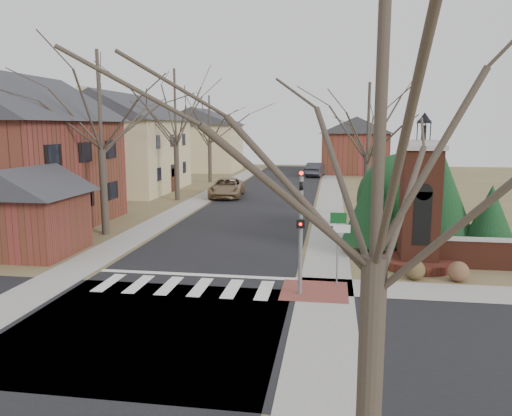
% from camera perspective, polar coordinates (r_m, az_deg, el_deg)
% --- Properties ---
extents(ground, '(120.00, 120.00, 0.00)m').
position_cam_1_polar(ground, '(18.28, -8.87, -9.66)').
color(ground, brown).
rests_on(ground, ground).
extents(main_street, '(8.00, 70.00, 0.01)m').
position_cam_1_polar(main_street, '(39.26, 0.82, 0.71)').
color(main_street, black).
rests_on(main_street, ground).
extents(cross_street, '(120.00, 8.00, 0.01)m').
position_cam_1_polar(cross_street, '(15.63, -12.26, -13.12)').
color(cross_street, black).
rests_on(cross_street, ground).
extents(crosswalk_zone, '(8.00, 2.20, 0.02)m').
position_cam_1_polar(crosswalk_zone, '(19.00, -8.14, -8.87)').
color(crosswalk_zone, silver).
rests_on(crosswalk_zone, ground).
extents(stop_bar, '(8.00, 0.35, 0.02)m').
position_cam_1_polar(stop_bar, '(20.37, -6.91, -7.58)').
color(stop_bar, silver).
rests_on(stop_bar, ground).
extents(sidewalk_right_main, '(2.00, 60.00, 0.02)m').
position_cam_1_polar(sidewalk_right_main, '(38.90, 8.43, 0.53)').
color(sidewalk_right_main, gray).
rests_on(sidewalk_right_main, ground).
extents(sidewalk_left, '(2.00, 60.00, 0.02)m').
position_cam_1_polar(sidewalk_left, '(40.30, -6.52, 0.88)').
color(sidewalk_left, gray).
rests_on(sidewalk_left, ground).
extents(curb_apron, '(2.40, 2.40, 0.02)m').
position_cam_1_polar(curb_apron, '(18.43, 6.69, -9.41)').
color(curb_apron, brown).
rests_on(curb_apron, ground).
extents(traffic_signal_pole, '(0.28, 0.41, 4.50)m').
position_cam_1_polar(traffic_signal_pole, '(17.37, 5.15, -1.75)').
color(traffic_signal_pole, slate).
rests_on(traffic_signal_pole, ground).
extents(sign_post, '(0.90, 0.07, 2.75)m').
position_cam_1_polar(sign_post, '(18.86, 9.33, -2.93)').
color(sign_post, slate).
rests_on(sign_post, ground).
extents(brick_gate_monument, '(3.20, 3.20, 6.47)m').
position_cam_1_polar(brick_gate_monument, '(22.07, 18.15, -0.91)').
color(brick_gate_monument, '#562719').
rests_on(brick_gate_monument, ground).
extents(house_brick_left, '(9.80, 11.80, 9.42)m').
position_cam_1_polar(house_brick_left, '(32.20, -26.16, 6.18)').
color(house_brick_left, maroon).
rests_on(house_brick_left, ground).
extents(house_stucco_left, '(9.80, 12.80, 9.28)m').
position_cam_1_polar(house_stucco_left, '(47.37, -14.84, 7.46)').
color(house_stucco_left, beige).
rests_on(house_stucco_left, ground).
extents(garage_left, '(4.80, 4.80, 4.29)m').
position_cam_1_polar(garage_left, '(25.37, -24.48, 0.17)').
color(garage_left, maroon).
rests_on(garage_left, ground).
extents(house_distant_left, '(10.80, 8.80, 8.53)m').
position_cam_1_polar(house_distant_left, '(66.75, -6.39, 7.89)').
color(house_distant_left, beige).
rests_on(house_distant_left, ground).
extents(house_distant_right, '(8.80, 8.80, 7.30)m').
position_cam_1_polar(house_distant_right, '(64.53, 11.18, 7.19)').
color(house_distant_right, maroon).
rests_on(house_distant_right, ground).
extents(evergreen_near, '(2.80, 2.80, 4.10)m').
position_cam_1_polar(evergreen_near, '(23.80, 13.12, 0.36)').
color(evergreen_near, '#473D33').
rests_on(evergreen_near, ground).
extents(evergreen_mid, '(3.40, 3.40, 4.70)m').
position_cam_1_polar(evergreen_mid, '(25.40, 20.39, 1.26)').
color(evergreen_mid, '#473D33').
rests_on(evergreen_mid, ground).
extents(evergreen_far, '(2.40, 2.40, 3.30)m').
position_cam_1_polar(evergreen_far, '(25.03, 25.23, -0.79)').
color(evergreen_far, '#473D33').
rests_on(evergreen_far, ground).
extents(evergreen_mass, '(4.80, 4.80, 4.80)m').
position_cam_1_polar(evergreen_mass, '(26.44, 16.62, 1.32)').
color(evergreen_mass, '#113312').
rests_on(evergreen_mass, ground).
extents(bare_tree_0, '(8.05, 8.05, 11.15)m').
position_cam_1_polar(bare_tree_0, '(28.33, -17.53, 12.54)').
color(bare_tree_0, '#473D33').
rests_on(bare_tree_0, ground).
extents(bare_tree_1, '(8.40, 8.40, 11.64)m').
position_cam_1_polar(bare_tree_1, '(40.43, -9.26, 12.25)').
color(bare_tree_1, '#473D33').
rests_on(bare_tree_1, ground).
extents(bare_tree_2, '(7.35, 7.35, 10.19)m').
position_cam_1_polar(bare_tree_2, '(53.03, -5.37, 10.53)').
color(bare_tree_2, '#473D33').
rests_on(bare_tree_2, ground).
extents(bare_tree_3, '(7.00, 7.00, 9.70)m').
position_cam_1_polar(bare_tree_3, '(32.52, 12.76, 10.50)').
color(bare_tree_3, '#473D33').
rests_on(bare_tree_3, ground).
extents(bare_tree_4, '(6.65, 6.65, 9.21)m').
position_cam_1_polar(bare_tree_4, '(7.48, 14.14, 12.34)').
color(bare_tree_4, '#473D33').
rests_on(bare_tree_4, ground).
extents(pickup_truck, '(3.02, 5.82, 1.57)m').
position_cam_1_polar(pickup_truck, '(41.97, -3.35, 2.33)').
color(pickup_truck, '#8A6D4B').
rests_on(pickup_truck, ground).
extents(distant_car, '(2.48, 5.22, 1.65)m').
position_cam_1_polar(distant_car, '(59.46, 6.86, 4.40)').
color(distant_car, '#36383F').
rests_on(distant_car, ground).
extents(dry_shrub_left, '(0.79, 0.79, 0.79)m').
position_cam_1_polar(dry_shrub_left, '(20.48, 17.69, -6.75)').
color(dry_shrub_left, brown).
rests_on(dry_shrub_left, ground).
extents(dry_shrub_right, '(0.80, 0.80, 0.80)m').
position_cam_1_polar(dry_shrub_right, '(20.80, 22.13, -6.75)').
color(dry_shrub_right, brown).
rests_on(dry_shrub_right, ground).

